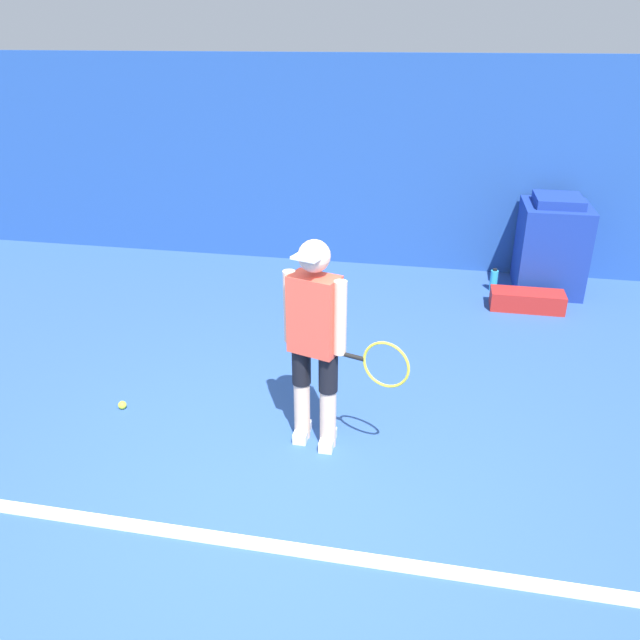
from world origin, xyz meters
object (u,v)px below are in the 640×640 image
Objects in this scene: tennis_ball at (122,405)px; water_bottle at (494,280)px; tennis_player at (316,338)px; equipment_bag at (527,300)px; covered_chair at (551,246)px.

water_bottle reaches higher than tennis_ball.
tennis_ball is at bearing -166.82° from tennis_player.
equipment_bag is 2.91× the size of water_bottle.
water_bottle is at bearing 45.93° from tennis_ball.
tennis_ball is 0.25× the size of water_bottle.
tennis_player is at bearing -113.71° from water_bottle.
equipment_bag is (1.81, 2.86, -0.77)m from tennis_player.
covered_chair reaches higher than water_bottle.
tennis_player is at bearing -122.29° from equipment_bag.
equipment_bag is (-0.28, -0.68, -0.43)m from covered_chair.
tennis_ball is 4.40m from equipment_bag.
tennis_player is 1.85m from tennis_ball.
covered_chair is 1.42× the size of equipment_bag.
tennis_ball is at bearing -141.72° from equipment_bag.
tennis_player is 1.41× the size of covered_chair.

